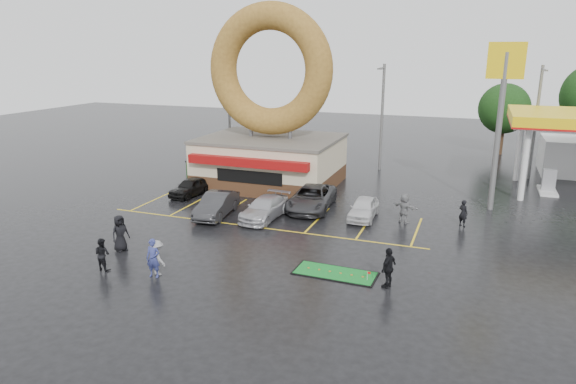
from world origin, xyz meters
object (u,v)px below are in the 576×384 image
(shell_sign, at_px, (502,96))
(dumpster, at_px, (199,170))
(car_silver, at_px, (265,208))
(person_blue, at_px, (153,258))
(streetlight_right, at_px, (536,120))
(streetlight_mid, at_px, (382,115))
(putting_green, at_px, (335,273))
(streetlight_left, at_px, (229,110))
(car_dgrey, at_px, (217,205))
(car_black, at_px, (191,187))
(donut_shop, at_px, (270,127))
(car_white, at_px, (363,208))
(car_grey, at_px, (312,198))
(person_cameraman, at_px, (389,268))

(shell_sign, distance_m, dumpster, 23.32)
(car_silver, xyz_separation_m, person_blue, (-1.48, -9.62, 0.26))
(shell_sign, height_order, streetlight_right, shell_sign)
(streetlight_mid, xyz_separation_m, dumpster, (-13.30, -7.96, -4.13))
(streetlight_right, bearing_deg, putting_green, -113.03)
(person_blue, bearing_deg, streetlight_left, 102.40)
(car_dgrey, distance_m, person_blue, 9.15)
(streetlight_mid, distance_m, car_silver, 16.88)
(car_black, bearing_deg, donut_shop, 57.44)
(putting_green, bearing_deg, dumpster, 137.26)
(shell_sign, bearing_deg, car_silver, -152.30)
(donut_shop, relative_size, car_dgrey, 3.02)
(streetlight_right, relative_size, person_blue, 4.91)
(car_black, height_order, dumpster, dumpster)
(car_black, distance_m, person_blue, 13.69)
(streetlight_mid, relative_size, car_white, 2.38)
(donut_shop, bearing_deg, streetlight_left, 135.22)
(car_grey, distance_m, dumpster, 12.33)
(shell_sign, height_order, person_blue, shell_sign)
(car_dgrey, bearing_deg, car_white, 11.26)
(person_cameraman, bearing_deg, car_silver, -107.46)
(streetlight_left, bearing_deg, dumpster, -84.29)
(streetlight_mid, relative_size, person_blue, 4.91)
(streetlight_right, bearing_deg, donut_shop, -154.79)
(shell_sign, relative_size, car_white, 2.80)
(streetlight_left, bearing_deg, car_dgrey, -66.19)
(car_white, bearing_deg, car_silver, -160.61)
(car_black, xyz_separation_m, car_grey, (9.13, -0.04, 0.12))
(donut_shop, distance_m, streetlight_left, 9.87)
(car_black, bearing_deg, person_cameraman, -24.42)
(donut_shop, bearing_deg, streetlight_right, 25.21)
(person_cameraman, xyz_separation_m, putting_green, (-2.55, 0.53, -0.89))
(car_black, relative_size, car_grey, 0.69)
(dumpster, bearing_deg, car_black, -55.05)
(streetlight_left, bearing_deg, car_silver, -56.45)
(streetlight_right, height_order, person_blue, streetlight_right)
(dumpster, bearing_deg, car_dgrey, -42.55)
(car_silver, bearing_deg, car_grey, 57.22)
(streetlight_left, bearing_deg, putting_green, -52.76)
(streetlight_mid, relative_size, car_dgrey, 2.02)
(car_white, distance_m, person_blue, 13.82)
(shell_sign, distance_m, putting_green, 16.68)
(streetlight_right, relative_size, car_silver, 1.99)
(putting_green, bearing_deg, car_white, 93.69)
(car_dgrey, distance_m, car_silver, 3.08)
(putting_green, bearing_deg, streetlight_left, 127.24)
(car_black, xyz_separation_m, car_silver, (7.00, -2.91, 0.02))
(car_silver, height_order, person_blue, person_blue)
(streetlight_right, height_order, putting_green, streetlight_right)
(car_black, bearing_deg, person_blue, -58.80)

